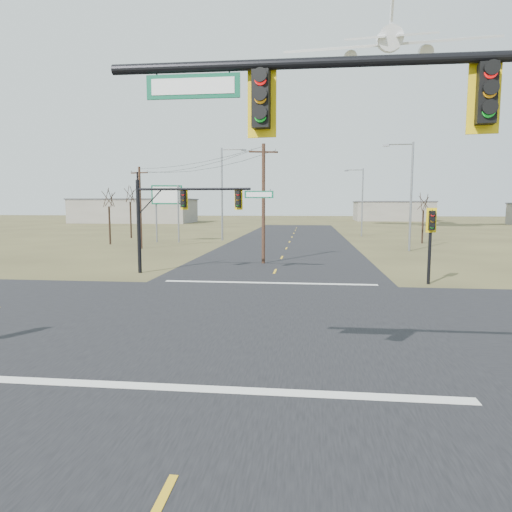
{
  "coord_description": "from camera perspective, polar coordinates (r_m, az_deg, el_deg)",
  "views": [
    {
      "loc": [
        2.13,
        -17.81,
        4.44
      ],
      "look_at": [
        -0.01,
        1.0,
        2.29
      ],
      "focal_mm": 32.0,
      "sensor_mm": 36.0,
      "label": 1
    }
  ],
  "objects": [
    {
      "name": "streetlight_c",
      "position": [
        56.31,
        -4.04,
        8.36
      ],
      "size": [
        3.14,
        0.44,
        11.22
      ],
      "rotation": [
        0.0,
        0.0,
        0.28
      ],
      "color": "gray",
      "rests_on": "ground"
    },
    {
      "name": "utility_pole_far",
      "position": [
        47.19,
        -14.28,
        6.09
      ],
      "size": [
        1.94,
        0.7,
        8.14
      ],
      "rotation": [
        0.0,
        0.0,
        -0.3
      ],
      "color": "#4A2F1F",
      "rests_on": "ground"
    },
    {
      "name": "ground",
      "position": [
        18.48,
        -0.31,
        -7.42
      ],
      "size": [
        320.0,
        320.0,
        0.0
      ],
      "primitive_type": "plane",
      "color": "brown",
      "rests_on": "ground"
    },
    {
      "name": "road_ns",
      "position": [
        18.48,
        -0.31,
        -7.39
      ],
      "size": [
        14.0,
        160.0,
        0.02
      ],
      "primitive_type": "cube",
      "color": "black",
      "rests_on": "ground"
    },
    {
      "name": "warehouse_mid",
      "position": [
        129.86,
        16.71,
        5.35
      ],
      "size": [
        20.0,
        12.0,
        5.0
      ],
      "primitive_type": "cube",
      "color": "gray",
      "rests_on": "ground"
    },
    {
      "name": "stop_bar_near",
      "position": [
        11.42,
        -4.96,
        -16.27
      ],
      "size": [
        12.0,
        0.4,
        0.01
      ],
      "primitive_type": "cube",
      "color": "silver",
      "rests_on": "road_ns"
    },
    {
      "name": "road_ew",
      "position": [
        18.48,
        -0.31,
        -7.39
      ],
      "size": [
        160.0,
        14.0,
        0.02
      ],
      "primitive_type": "cube",
      "color": "black",
      "rests_on": "ground"
    },
    {
      "name": "pedestal_signal_ne",
      "position": [
        26.83,
        21.06,
        3.26
      ],
      "size": [
        0.57,
        0.5,
        4.27
      ],
      "rotation": [
        0.0,
        0.0,
        -0.03
      ],
      "color": "black",
      "rests_on": "ground"
    },
    {
      "name": "warehouse_left",
      "position": [
        115.76,
        -14.91,
        5.43
      ],
      "size": [
        28.0,
        14.0,
        5.5
      ],
      "primitive_type": "cube",
      "color": "gray",
      "rests_on": "ground"
    },
    {
      "name": "streetlight_a",
      "position": [
        45.66,
        18.57,
        7.77
      ],
      "size": [
        2.86,
        0.43,
        10.21
      ],
      "rotation": [
        0.0,
        0.0,
        -0.35
      ],
      "color": "gray",
      "rests_on": "ground"
    },
    {
      "name": "bare_tree_b",
      "position": [
        62.52,
        -15.48,
        7.53
      ],
      "size": [
        3.11,
        3.11,
        7.3
      ],
      "rotation": [
        0.0,
        0.0,
        0.09
      ],
      "color": "black",
      "rests_on": "ground"
    },
    {
      "name": "bare_tree_a",
      "position": [
        53.14,
        -17.94,
        7.02
      ],
      "size": [
        2.91,
        2.91,
        6.61
      ],
      "rotation": [
        0.0,
        0.0,
        -0.08
      ],
      "color": "black",
      "rests_on": "ground"
    },
    {
      "name": "highway_sign",
      "position": [
        54.51,
        -11.06,
        6.59
      ],
      "size": [
        3.49,
        0.81,
        6.65
      ],
      "rotation": [
        0.0,
        0.0,
        0.21
      ],
      "color": "gray",
      "rests_on": "ground"
    },
    {
      "name": "jet_airliner",
      "position": [
        81.89,
        16.18,
        24.48
      ],
      "size": [
        23.13,
        24.61,
        15.27
      ],
      "rotation": [
        0.0,
        -0.32,
        1.46
      ],
      "color": "white"
    },
    {
      "name": "mast_arm_near",
      "position": [
        9.47,
        29.02,
        12.21
      ],
      "size": [
        11.02,
        0.46,
        7.61
      ],
      "rotation": [
        0.0,
        0.0,
        -0.12
      ],
      "color": "black",
      "rests_on": "ground"
    },
    {
      "name": "stop_bar_far",
      "position": [
        25.78,
        1.67,
        -3.37
      ],
      "size": [
        12.0,
        0.4,
        0.01
      ],
      "primitive_type": "cube",
      "color": "silver",
      "rests_on": "road_ns"
    },
    {
      "name": "streetlight_b",
      "position": [
        65.1,
        12.98,
        7.02
      ],
      "size": [
        2.61,
        0.31,
        9.34
      ],
      "rotation": [
        0.0,
        0.0,
        0.16
      ],
      "color": "gray",
      "rests_on": "ground"
    },
    {
      "name": "mast_arm_far",
      "position": [
        29.33,
        -8.43,
        6.24
      ],
      "size": [
        8.82,
        0.55,
        5.99
      ],
      "rotation": [
        0.0,
        0.0,
        -0.3
      ],
      "color": "black",
      "rests_on": "ground"
    },
    {
      "name": "bare_tree_c",
      "position": [
        55.32,
        20.23,
        6.42
      ],
      "size": [
        2.64,
        2.64,
        6.07
      ],
      "rotation": [
        0.0,
        0.0,
        -0.03
      ],
      "color": "black",
      "rests_on": "ground"
    },
    {
      "name": "utility_pole_near",
      "position": [
        34.1,
        0.94,
        6.8
      ],
      "size": [
        2.12,
        0.69,
        8.87
      ],
      "rotation": [
        0.0,
        0.0,
        0.27
      ],
      "color": "#4A2F1F",
      "rests_on": "ground"
    }
  ]
}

